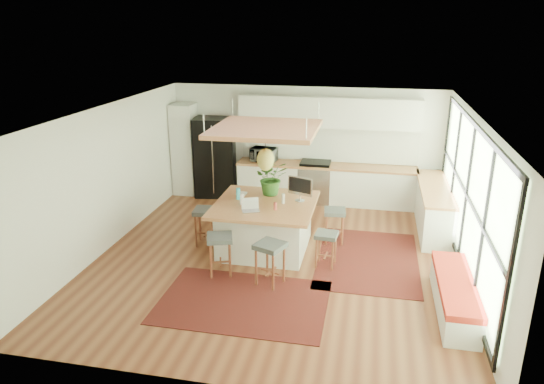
% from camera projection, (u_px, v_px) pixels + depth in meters
% --- Properties ---
extents(floor, '(7.00, 7.00, 0.00)m').
position_uv_depth(floor, '(277.00, 257.00, 9.26)').
color(floor, '#5D2B1A').
rests_on(floor, ground).
extents(ceiling, '(7.00, 7.00, 0.00)m').
position_uv_depth(ceiling, '(278.00, 112.00, 8.38)').
color(ceiling, white).
rests_on(ceiling, ground).
extents(wall_back, '(6.50, 0.00, 6.50)m').
position_uv_depth(wall_back, '(305.00, 143.00, 12.07)').
color(wall_back, white).
rests_on(wall_back, ground).
extents(wall_front, '(6.50, 0.00, 6.50)m').
position_uv_depth(wall_front, '(217.00, 286.00, 5.58)').
color(wall_front, white).
rests_on(wall_front, ground).
extents(wall_left, '(0.00, 7.00, 7.00)m').
position_uv_depth(wall_left, '(109.00, 177.00, 9.44)').
color(wall_left, white).
rests_on(wall_left, ground).
extents(wall_right, '(0.00, 7.00, 7.00)m').
position_uv_depth(wall_right, '(472.00, 201.00, 8.20)').
color(wall_right, white).
rests_on(wall_right, ground).
extents(window_wall, '(0.10, 6.20, 2.60)m').
position_uv_depth(window_wall, '(470.00, 198.00, 8.19)').
color(window_wall, black).
rests_on(window_wall, wall_right).
extents(pantry, '(0.55, 0.60, 2.25)m').
position_uv_depth(pantry, '(185.00, 149.00, 12.41)').
color(pantry, silver).
rests_on(pantry, floor).
extents(back_counter_base, '(4.20, 0.60, 0.88)m').
position_uv_depth(back_counter_base, '(325.00, 184.00, 11.96)').
color(back_counter_base, silver).
rests_on(back_counter_base, floor).
extents(back_counter_top, '(4.24, 0.64, 0.05)m').
position_uv_depth(back_counter_top, '(326.00, 166.00, 11.81)').
color(back_counter_top, '#A5603A').
rests_on(back_counter_top, back_counter_base).
extents(backsplash, '(4.20, 0.02, 0.80)m').
position_uv_depth(backsplash, '(328.00, 144.00, 11.94)').
color(backsplash, white).
rests_on(backsplash, wall_back).
extents(upper_cabinets, '(4.20, 0.34, 0.70)m').
position_uv_depth(upper_cabinets, '(329.00, 112.00, 11.53)').
color(upper_cabinets, silver).
rests_on(upper_cabinets, wall_back).
extents(range, '(0.76, 0.62, 1.00)m').
position_uv_depth(range, '(315.00, 181.00, 11.99)').
color(range, '#A5A5AA').
rests_on(range, floor).
extents(right_counter_base, '(0.60, 2.50, 0.88)m').
position_uv_depth(right_counter_base, '(434.00, 209.00, 10.41)').
color(right_counter_base, silver).
rests_on(right_counter_base, floor).
extents(right_counter_top, '(0.64, 2.54, 0.05)m').
position_uv_depth(right_counter_top, '(436.00, 188.00, 10.26)').
color(right_counter_top, '#A5603A').
rests_on(right_counter_top, right_counter_base).
extents(window_bench, '(0.52, 2.00, 0.50)m').
position_uv_depth(window_bench, '(454.00, 295.00, 7.51)').
color(window_bench, silver).
rests_on(window_bench, floor).
extents(ceiling_panel, '(1.86, 1.86, 0.80)m').
position_uv_depth(ceiling_panel, '(265.00, 144.00, 9.02)').
color(ceiling_panel, '#A5603A').
rests_on(ceiling_panel, ceiling).
extents(rug_near, '(2.60, 1.80, 0.01)m').
position_uv_depth(rug_near, '(243.00, 302.00, 7.80)').
color(rug_near, black).
rests_on(rug_near, floor).
extents(rug_right, '(1.80, 2.60, 0.01)m').
position_uv_depth(rug_right, '(368.00, 259.00, 9.18)').
color(rug_right, black).
rests_on(rug_right, floor).
extents(fridge, '(1.07, 0.89, 1.94)m').
position_uv_depth(fridge, '(215.00, 159.00, 12.33)').
color(fridge, black).
rests_on(fridge, floor).
extents(island, '(1.85, 1.85, 0.93)m').
position_uv_depth(island, '(265.00, 226.00, 9.48)').
color(island, '#A5603A').
rests_on(island, floor).
extents(stool_near_left, '(0.53, 0.53, 0.72)m').
position_uv_depth(stool_near_left, '(220.00, 255.00, 8.56)').
color(stool_near_left, '#3E4244').
rests_on(stool_near_left, floor).
extents(stool_near_right, '(0.56, 0.56, 0.74)m').
position_uv_depth(stool_near_right, '(270.00, 264.00, 8.23)').
color(stool_near_right, '#3E4244').
rests_on(stool_near_right, floor).
extents(stool_right_front, '(0.41, 0.41, 0.64)m').
position_uv_depth(stool_right_front, '(326.00, 248.00, 8.83)').
color(stool_right_front, '#3E4244').
rests_on(stool_right_front, floor).
extents(stool_right_back, '(0.45, 0.45, 0.69)m').
position_uv_depth(stool_right_back, '(334.00, 225.00, 9.79)').
color(stool_right_back, '#3E4244').
rests_on(stool_right_back, floor).
extents(stool_left_side, '(0.47, 0.47, 0.73)m').
position_uv_depth(stool_left_side, '(206.00, 227.00, 9.72)').
color(stool_left_side, '#3E4244').
rests_on(stool_left_side, floor).
extents(laptop, '(0.41, 0.42, 0.23)m').
position_uv_depth(laptop, '(251.00, 205.00, 8.90)').
color(laptop, '#A5A5AA').
rests_on(laptop, island).
extents(monitor, '(0.54, 0.35, 0.48)m').
position_uv_depth(monitor, '(300.00, 188.00, 9.36)').
color(monitor, '#A5A5AA').
rests_on(monitor, island).
extents(microwave, '(0.64, 0.42, 0.40)m').
position_uv_depth(microwave, '(264.00, 153.00, 12.04)').
color(microwave, '#A5A5AA').
rests_on(microwave, back_counter_top).
extents(island_plant, '(0.82, 0.86, 0.53)m').
position_uv_depth(island_plant, '(272.00, 181.00, 9.71)').
color(island_plant, '#1E4C19').
rests_on(island_plant, island).
extents(island_bowl, '(0.23, 0.23, 0.05)m').
position_uv_depth(island_bowl, '(242.00, 194.00, 9.71)').
color(island_bowl, silver).
rests_on(island_bowl, island).
extents(island_bottle_0, '(0.07, 0.07, 0.19)m').
position_uv_depth(island_bottle_0, '(238.00, 195.00, 9.49)').
color(island_bottle_0, '#3ABFEA').
rests_on(island_bottle_0, island).
extents(island_bottle_1, '(0.07, 0.07, 0.19)m').
position_uv_depth(island_bottle_1, '(242.00, 200.00, 9.23)').
color(island_bottle_1, white).
rests_on(island_bottle_1, island).
extents(island_bottle_2, '(0.07, 0.07, 0.19)m').
position_uv_depth(island_bottle_2, '(275.00, 205.00, 8.97)').
color(island_bottle_2, '#AC4239').
rests_on(island_bottle_2, island).
extents(island_bottle_3, '(0.07, 0.07, 0.19)m').
position_uv_depth(island_bottle_3, '(284.00, 199.00, 9.28)').
color(island_bottle_3, silver).
rests_on(island_bottle_3, island).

